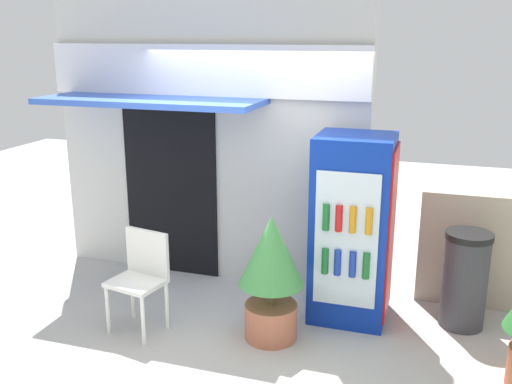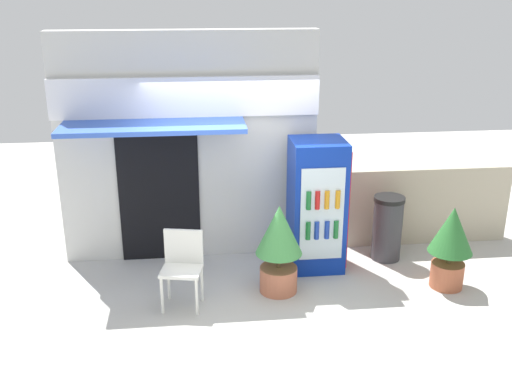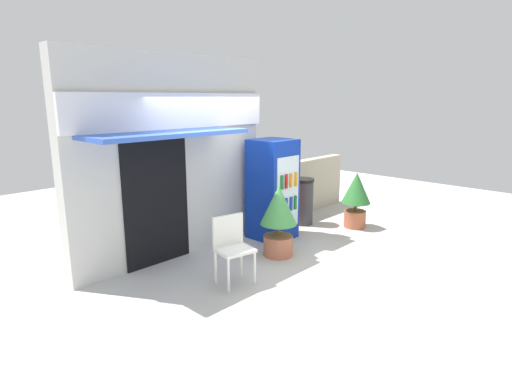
% 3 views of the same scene
% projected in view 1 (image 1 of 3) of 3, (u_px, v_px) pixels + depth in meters
% --- Properties ---
extents(ground, '(16.00, 16.00, 0.00)m').
position_uv_depth(ground, '(225.00, 335.00, 5.26)').
color(ground, beige).
extents(storefront_building, '(3.50, 1.06, 3.13)m').
position_uv_depth(storefront_building, '(206.00, 134.00, 6.24)').
color(storefront_building, silver).
rests_on(storefront_building, ground).
extents(drink_cooler, '(0.72, 0.74, 1.78)m').
position_uv_depth(drink_cooler, '(353.00, 229.00, 5.40)').
color(drink_cooler, '#0C2D9E').
rests_on(drink_cooler, ground).
extents(plastic_chair, '(0.54, 0.48, 0.93)m').
position_uv_depth(plastic_chair, '(141.00, 272.00, 5.25)').
color(plastic_chair, white).
rests_on(plastic_chair, ground).
extents(potted_plant_near_shop, '(0.58, 0.58, 1.15)m').
position_uv_depth(potted_plant_near_shop, '(271.00, 269.00, 5.04)').
color(potted_plant_near_shop, '#BC6B4C').
rests_on(potted_plant_near_shop, ground).
extents(trash_bin, '(0.43, 0.43, 0.92)m').
position_uv_depth(trash_bin, '(465.00, 279.00, 5.32)').
color(trash_bin, '#38383D').
rests_on(trash_bin, ground).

